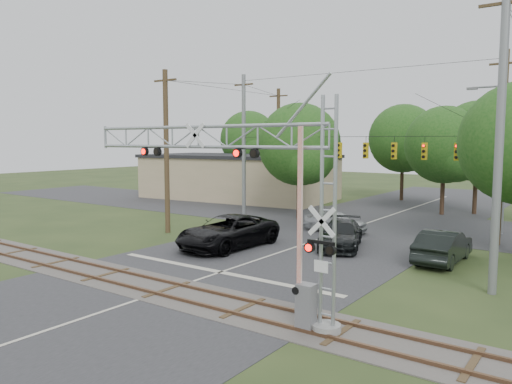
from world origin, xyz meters
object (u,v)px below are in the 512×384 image
Objects in this scene: pickup_black at (228,232)px; streetlight at (502,150)px; traffic_signal_span at (364,148)px; sedan_silver at (335,221)px; crossing_gantry at (242,183)px; commercial_building at (239,176)px; car_dark at (341,234)px.

streetlight is (12.06, 13.94, 4.66)m from pickup_black.
traffic_signal_span reaches higher than sedan_silver.
pickup_black is at bearing 131.37° from crossing_gantry.
pickup_black is 19.01m from streetlight.
streetlight reaches higher than pickup_black.
commercial_building reaches higher than pickup_black.
car_dark is at bearing -123.30° from streetlight.
crossing_gantry is 13.02m from car_dark.
crossing_gantry is at bearing -46.76° from pickup_black.
car_dark is 1.25× the size of sedan_silver.
sedan_silver is 0.44× the size of streetlight.
commercial_building is (-14.81, 20.28, 1.43)m from pickup_black.
sedan_silver is (-4.55, 16.54, -4.00)m from crossing_gantry.
streetlight reaches higher than commercial_building.
traffic_signal_span reaches higher than car_dark.
pickup_black is (-7.44, 8.45, -3.81)m from crossing_gantry.
traffic_signal_span is at bearing -153.34° from streetlight.
commercial_building reaches higher than sedan_silver.
car_dark is 26.12m from commercial_building.
pickup_black is 8.60m from sedan_silver.
traffic_signal_span is (-3.38, 18.36, 0.96)m from crossing_gantry.
crossing_gantry is 11.88m from pickup_black.
traffic_signal_span is 11.73m from pickup_black.
traffic_signal_span is 8.96m from streetlight.
pickup_black is 25.15m from commercial_building.
traffic_signal_span reaches higher than streetlight.
streetlight is (26.87, -6.34, 3.23)m from commercial_building.
traffic_signal_span is at bearing -34.01° from commercial_building.
traffic_signal_span is at bearing 69.60° from pickup_black.
crossing_gantry is 0.55× the size of commercial_building.
traffic_signal_span is 0.92× the size of commercial_building.
commercial_building is (-18.86, 10.36, -3.34)m from traffic_signal_span.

